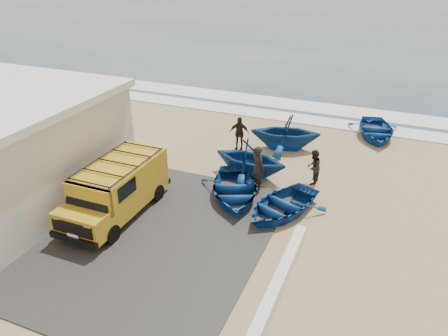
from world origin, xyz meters
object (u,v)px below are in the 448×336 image
(boat_near_right, at_px, (281,205))
(fisherman_back, at_px, (239,133))
(boat_near_left, at_px, (234,189))
(boat_far_left, at_px, (286,132))
(parapet, at_px, (278,286))
(boat_far_right, at_px, (376,130))
(fisherman_middle, at_px, (313,167))
(boat_mid_left, at_px, (250,158))
(van, at_px, (117,188))
(fisherman_front, at_px, (258,168))

(boat_near_right, xyz_separation_m, fisherman_back, (-3.73, 5.17, 0.49))
(boat_near_left, xyz_separation_m, boat_far_left, (0.61, 5.67, 0.52))
(parapet, xyz_separation_m, boat_far_right, (1.52, 13.85, 0.13))
(boat_near_right, relative_size, fisherman_back, 2.12)
(boat_far_left, height_order, fisherman_back, boat_far_left)
(fisherman_middle, bearing_deg, boat_near_left, -43.26)
(boat_mid_left, bearing_deg, boat_near_left, -172.33)
(boat_near_right, bearing_deg, boat_far_right, 96.41)
(van, xyz_separation_m, boat_near_left, (3.72, 2.83, -0.74))
(parapet, height_order, boat_mid_left, boat_mid_left)
(boat_mid_left, relative_size, fisherman_front, 1.70)
(van, xyz_separation_m, boat_mid_left, (3.68, 4.92, -0.25))
(fisherman_back, bearing_deg, boat_far_right, 20.91)
(boat_far_right, height_order, fisherman_back, fisherman_back)
(van, distance_m, boat_near_left, 4.74)
(boat_near_left, relative_size, boat_far_left, 1.12)
(boat_near_right, xyz_separation_m, boat_far_left, (-1.54, 6.09, 0.55))
(boat_near_left, height_order, fisherman_front, fisherman_front)
(boat_near_left, distance_m, boat_near_right, 2.19)
(boat_near_right, relative_size, boat_mid_left, 1.08)
(boat_far_left, bearing_deg, parapet, 0.55)
(fisherman_front, distance_m, fisherman_middle, 2.54)
(boat_near_left, xyz_separation_m, boat_mid_left, (-0.05, 2.08, 0.49))
(parapet, distance_m, boat_near_left, 5.77)
(boat_far_right, xyz_separation_m, fisherman_front, (-4.15, -8.00, 0.60))
(boat_far_left, relative_size, fisherman_middle, 2.23)
(fisherman_front, bearing_deg, boat_mid_left, -21.33)
(boat_mid_left, xyz_separation_m, fisherman_back, (-1.54, 2.67, -0.02))
(fisherman_front, bearing_deg, boat_far_right, -84.06)
(boat_mid_left, distance_m, boat_far_left, 3.65)
(boat_mid_left, bearing_deg, fisherman_middle, -74.60)
(fisherman_middle, bearing_deg, boat_far_right, 166.76)
(boat_far_left, distance_m, fisherman_back, 2.38)
(boat_near_left, relative_size, fisherman_back, 2.27)
(boat_near_right, distance_m, fisherman_back, 6.40)
(fisherman_middle, bearing_deg, van, -46.26)
(boat_near_right, xyz_separation_m, fisherman_front, (-1.50, 1.52, 0.62))
(boat_far_right, bearing_deg, van, -137.86)
(boat_far_right, xyz_separation_m, fisherman_back, (-6.38, -4.35, 0.47))
(boat_far_left, xyz_separation_m, fisherman_front, (0.04, -4.57, 0.07))
(boat_far_left, bearing_deg, fisherman_middle, 20.30)
(van, xyz_separation_m, fisherman_back, (2.14, 7.59, -0.28))
(boat_near_left, xyz_separation_m, fisherman_front, (0.65, 1.10, 0.59))
(fisherman_front, relative_size, fisherman_back, 1.15)
(boat_far_left, relative_size, boat_far_right, 0.91)
(van, xyz_separation_m, boat_near_right, (5.87, 2.41, -0.77))
(boat_near_right, xyz_separation_m, boat_mid_left, (-2.19, 2.50, 0.51))
(boat_mid_left, xyz_separation_m, fisherman_middle, (2.79, 0.44, -0.11))
(fisherman_back, bearing_deg, parapet, -76.27)
(van, distance_m, boat_far_right, 14.68)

